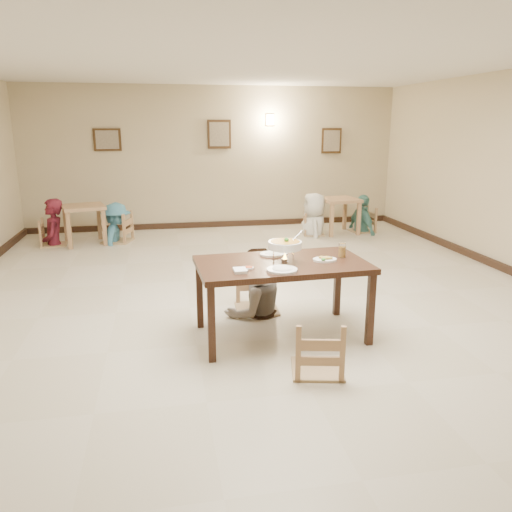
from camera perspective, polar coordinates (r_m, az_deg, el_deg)
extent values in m
plane|color=#BFB49E|center=(6.38, 0.48, -5.40)|extent=(10.00, 10.00, 0.00)
plane|color=silver|center=(6.04, 0.55, 22.40)|extent=(10.00, 10.00, 0.00)
plane|color=tan|center=(10.95, -4.73, 11.09)|extent=(10.00, 0.00, 10.00)
cube|color=black|center=(11.11, -4.55, 3.65)|extent=(8.00, 0.06, 0.12)
cube|color=#332011|center=(10.88, -16.63, 12.62)|extent=(0.55, 0.03, 0.45)
cube|color=gray|center=(10.86, -16.64, 12.62)|extent=(0.45, 0.01, 0.37)
cube|color=#332011|center=(10.90, -4.22, 13.71)|extent=(0.50, 0.03, 0.60)
cube|color=gray|center=(10.89, -4.21, 13.71)|extent=(0.41, 0.01, 0.49)
cube|color=#332011|center=(11.47, 8.62, 12.89)|extent=(0.45, 0.03, 0.55)
cube|color=gray|center=(11.45, 8.65, 12.89)|extent=(0.37, 0.01, 0.45)
cube|color=#FFD88C|center=(11.08, 1.61, 15.31)|extent=(0.16, 0.05, 0.22)
cube|color=#331B11|center=(5.19, 2.98, -1.00)|extent=(1.80, 1.07, 0.06)
cube|color=#331B11|center=(4.76, -5.11, -7.78)|extent=(0.07, 0.07, 0.76)
cube|color=#331B11|center=(5.23, 12.95, -5.99)|extent=(0.07, 0.07, 0.76)
cube|color=#331B11|center=(5.56, -6.47, -4.43)|extent=(0.07, 0.07, 0.76)
cube|color=#331B11|center=(5.97, 9.28, -3.18)|extent=(0.07, 0.07, 0.76)
cube|color=tan|center=(5.99, 0.09, -1.77)|extent=(0.50, 0.50, 0.05)
cube|color=tan|center=(4.57, 7.18, -7.79)|extent=(0.47, 0.47, 0.05)
imported|color=gray|center=(5.82, -0.14, 0.90)|extent=(0.94, 0.83, 1.61)
torus|color=silver|center=(5.13, 3.33, 0.83)|extent=(0.27, 0.27, 0.01)
cylinder|color=silver|center=(5.16, 3.31, -0.51)|extent=(0.07, 0.07, 0.04)
cone|color=#FFA526|center=(5.15, 3.32, 0.05)|extent=(0.04, 0.04, 0.06)
cylinder|color=white|center=(5.12, 3.34, 1.26)|extent=(0.35, 0.35, 0.08)
cylinder|color=#AC6E1A|center=(5.11, 3.35, 1.63)|extent=(0.30, 0.30, 0.02)
sphere|color=#2D7223|center=(5.10, 3.50, 1.84)|extent=(0.05, 0.05, 0.05)
cylinder|color=silver|center=(5.20, 4.60, 2.20)|extent=(0.16, 0.10, 0.11)
cylinder|color=silver|center=(5.23, 4.29, 0.27)|extent=(0.01, 0.01, 0.15)
cylinder|color=silver|center=(5.18, 2.02, 0.16)|extent=(0.01, 0.01, 0.15)
cylinder|color=silver|center=(5.04, 3.66, -0.30)|extent=(0.01, 0.01, 0.15)
cylinder|color=white|center=(5.45, 2.05, 0.23)|extent=(0.31, 0.31, 0.02)
ellipsoid|color=white|center=(5.45, 2.05, 0.31)|extent=(0.20, 0.17, 0.07)
cylinder|color=white|center=(4.86, 2.99, -1.59)|extent=(0.30, 0.30, 0.02)
ellipsoid|color=white|center=(4.86, 2.99, -1.51)|extent=(0.20, 0.17, 0.07)
cylinder|color=white|center=(5.27, 7.87, -0.42)|extent=(0.25, 0.25, 0.02)
sphere|color=#2D7223|center=(5.19, 7.71, -0.39)|extent=(0.04, 0.04, 0.04)
cylinder|color=white|center=(4.93, -0.83, -1.37)|extent=(0.10, 0.10, 0.02)
cylinder|color=#A62C0F|center=(4.93, -0.83, -1.28)|extent=(0.08, 0.08, 0.01)
cube|color=white|center=(4.82, -1.83, -1.67)|extent=(0.12, 0.16, 0.03)
cube|color=silver|center=(4.91, -1.39, -1.43)|extent=(0.03, 0.17, 0.01)
cube|color=silver|center=(4.91, -1.04, -1.41)|extent=(0.03, 0.17, 0.01)
cylinder|color=white|center=(5.42, 9.81, 0.65)|extent=(0.08, 0.08, 0.16)
cylinder|color=orange|center=(5.42, 9.80, 0.49)|extent=(0.07, 0.07, 0.11)
cube|color=#A37850|center=(9.91, -19.15, 5.32)|extent=(0.90, 0.90, 0.06)
cube|color=#A37850|center=(9.64, -20.56, 2.71)|extent=(0.07, 0.07, 0.68)
cube|color=#A37850|center=(9.71, -16.93, 3.10)|extent=(0.07, 0.07, 0.68)
cube|color=#A37850|center=(10.24, -20.90, 3.35)|extent=(0.07, 0.07, 0.68)
cube|color=#A37850|center=(10.31, -17.48, 3.71)|extent=(0.07, 0.07, 0.68)
cube|color=#A37850|center=(10.47, 9.48, 6.36)|extent=(0.81, 0.81, 0.06)
cube|color=#A37850|center=(10.13, 8.63, 4.01)|extent=(0.07, 0.07, 0.67)
cube|color=#A37850|center=(10.41, 11.66, 4.17)|extent=(0.07, 0.07, 0.67)
cube|color=#A37850|center=(10.67, 7.19, 4.61)|extent=(0.07, 0.07, 0.67)
cube|color=#A37850|center=(10.93, 10.11, 4.75)|extent=(0.07, 0.07, 0.67)
cube|color=tan|center=(10.03, -22.25, 3.56)|extent=(0.44, 0.44, 0.05)
cube|color=tan|center=(9.94, -15.74, 4.38)|extent=(0.51, 0.51, 0.06)
cube|color=tan|center=(10.28, 6.66, 4.63)|extent=(0.41, 0.41, 0.04)
cube|color=tan|center=(10.74, 12.11, 5.09)|extent=(0.46, 0.46, 0.05)
imported|color=#521321|center=(9.97, -22.50, 6.06)|extent=(0.48, 0.68, 1.76)
imported|color=teal|center=(9.90, -15.84, 5.87)|extent=(0.69, 1.05, 1.52)
imported|color=silver|center=(10.21, 6.74, 7.16)|extent=(0.68, 0.92, 1.72)
imported|color=teal|center=(10.69, 12.20, 6.86)|extent=(0.52, 0.97, 1.57)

